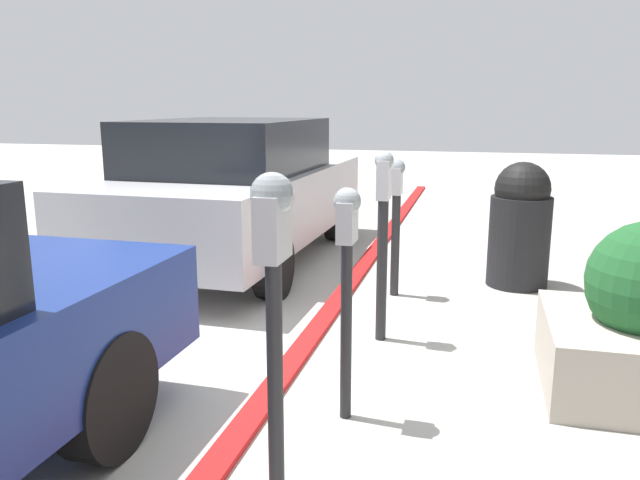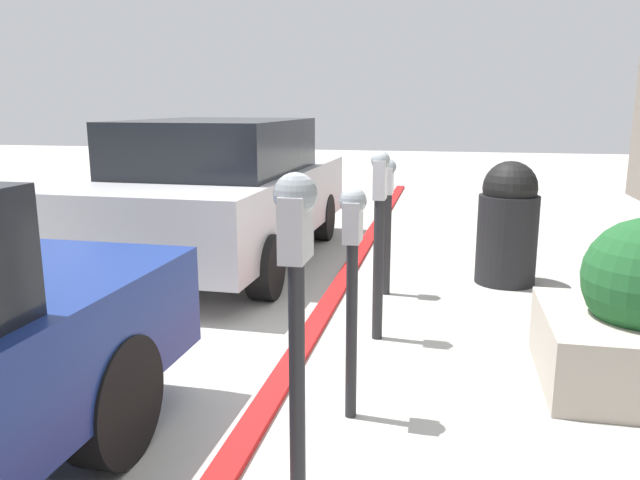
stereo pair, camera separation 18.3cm
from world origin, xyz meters
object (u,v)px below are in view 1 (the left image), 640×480
(parking_meter_fourth, at_px, (396,208))
(parking_meter_middle, at_px, (383,222))
(parked_car_middle, at_px, (235,190))
(trash_bin, at_px, (520,225))
(parking_meter_nearest, at_px, (274,289))
(parking_meter_second, at_px, (347,260))

(parking_meter_fourth, bearing_deg, parking_meter_middle, -177.41)
(parked_car_middle, bearing_deg, trash_bin, -93.78)
(parking_meter_nearest, relative_size, parking_meter_middle, 1.07)
(parking_meter_middle, bearing_deg, trash_bin, -31.27)
(parking_meter_second, bearing_deg, trash_bin, -19.73)
(parking_meter_second, xyz_separation_m, parking_meter_fourth, (2.41, 0.05, -0.11))
(parking_meter_fourth, bearing_deg, parking_meter_nearest, -179.70)
(parking_meter_second, bearing_deg, parking_meter_middle, -0.31)
(parking_meter_nearest, distance_m, trash_bin, 4.37)
(parked_car_middle, distance_m, trash_bin, 3.10)
(parking_meter_middle, distance_m, parked_car_middle, 2.87)
(parking_meter_middle, xyz_separation_m, trash_bin, (1.78, -1.08, -0.30))
(parking_meter_second, xyz_separation_m, parked_car_middle, (3.31, 1.99, -0.12))
(parking_meter_middle, xyz_separation_m, parked_car_middle, (2.06, 2.00, -0.10))
(parking_meter_middle, bearing_deg, parking_meter_nearest, 179.21)
(parking_meter_fourth, height_order, trash_bin, parking_meter_fourth)
(trash_bin, bearing_deg, parking_meter_nearest, 165.13)
(parked_car_middle, relative_size, trash_bin, 3.49)
(parking_meter_middle, height_order, parking_meter_fourth, parking_meter_middle)
(parking_meter_second, bearing_deg, parked_car_middle, 31.07)
(parking_meter_fourth, height_order, parked_car_middle, parked_car_middle)
(parking_meter_fourth, bearing_deg, parked_car_middle, 65.19)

